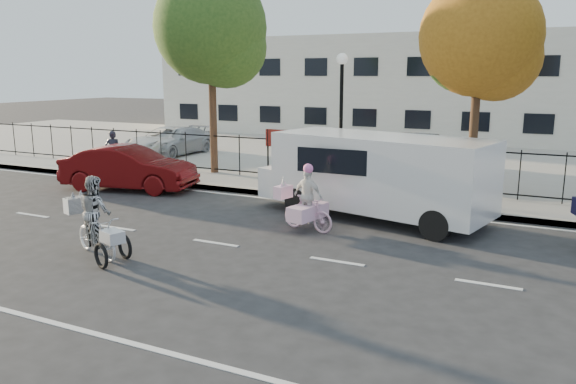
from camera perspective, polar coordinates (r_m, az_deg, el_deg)
The scene contains 20 objects.
ground at distance 13.13m, azimuth -7.38°, elevation -5.17°, with size 120.00×120.00×0.00m, color #333334.
road_markings at distance 13.13m, azimuth -7.38°, elevation -5.15°, with size 60.00×9.52×0.01m, color silver, non-canonical shape.
curb at distance 17.41m, azimuth 1.70°, elevation -0.55°, with size 60.00×0.10×0.15m, color #A8A399.
sidewalk at distance 18.36m, azimuth 3.04°, elevation 0.09°, with size 60.00×2.20×0.15m, color #A8A399.
parking_lot at distance 26.67m, azimuth 10.48°, elevation 3.64°, with size 60.00×15.60×0.15m, color #A8A399.
iron_fence at distance 19.21m, azimuth 4.34°, elevation 3.11°, with size 58.00×0.06×1.50m, color black, non-canonical shape.
building at distance 36.16m, azimuth 14.97°, elevation 10.23°, with size 34.00×10.00×6.00m, color silver.
lamppost at distance 18.45m, azimuth 5.45°, elevation 9.63°, with size 0.36×0.36×4.33m.
street_sign at distance 19.53m, azimuth -1.15°, elevation 4.81°, with size 0.85×0.06×1.80m.
zebra_trike at distance 12.64m, azimuth -18.90°, elevation -3.22°, with size 2.03×1.35×1.75m.
unicorn_bike at distance 13.92m, azimuth 1.93°, elevation -1.43°, with size 1.72×1.23×1.69m.
white_van at distance 15.13m, azimuth 8.92°, elevation 1.90°, with size 6.69×3.36×2.24m.
red_sedan at distance 19.51m, azimuth -15.88°, elevation 2.34°, with size 1.56×4.48×1.48m, color #50090A.
pedestrian at distance 22.47m, azimuth -17.34°, elevation 3.98°, with size 0.57×0.38×1.57m, color black.
lot_car_a at distance 26.61m, azimuth -11.20°, elevation 5.09°, with size 1.72×4.22×1.22m, color #B2B6BA.
lot_car_b at distance 26.67m, azimuth -12.15°, elevation 5.10°, with size 2.10×4.56×1.27m, color white.
lot_car_c at distance 22.67m, azimuth 12.61°, elevation 4.03°, with size 1.44×4.13×1.36m, color #474B4E.
lot_car_d at distance 20.74m, azimuth 14.54°, elevation 3.05°, with size 1.47×3.64×1.24m, color #B3B6BC.
tree_west at distance 21.30m, azimuth -7.44°, elevation 15.74°, with size 4.12×4.12×7.55m.
tree_mid at distance 18.90m, azimuth 19.35°, elevation 14.14°, with size 3.73×3.72×6.83m.
Camera 1 is at (6.92, -10.48, 3.85)m, focal length 35.00 mm.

